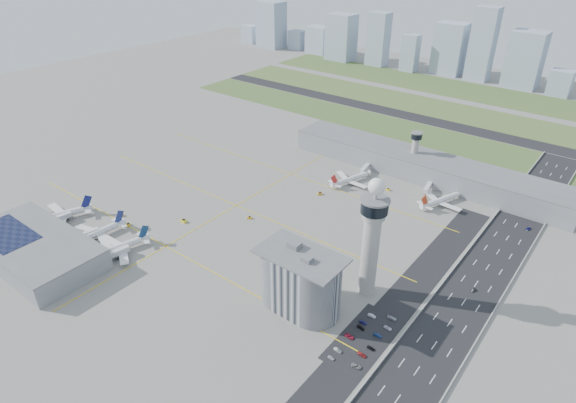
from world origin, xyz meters
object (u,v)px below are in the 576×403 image
Objects in this scene: airplane_near_a at (55,212)px; car_lot_2 at (350,336)px; car_lot_4 at (363,322)px; jet_bridge_near_2 at (106,259)px; tug_0 at (120,215)px; tug_1 at (128,224)px; admin_building at (300,281)px; car_lot_6 at (356,366)px; car_lot_8 at (371,348)px; tug_2 at (184,221)px; jet_bridge_far_0 at (368,166)px; airplane_far_a at (352,176)px; car_lot_1 at (338,350)px; car_lot_5 at (372,316)px; jet_bridge_near_0 at (49,223)px; secondary_tower at (415,149)px; car_hw_2 at (528,229)px; jet_bridge_far_1 at (430,185)px; car_lot_11 at (392,318)px; car_lot_7 at (362,355)px; airplane_near_c at (114,245)px; tug_4 at (320,193)px; control_tower at (372,234)px; car_hw_1 at (473,290)px; tug_5 at (388,189)px; car_hw_4 at (531,186)px; car_lot_10 at (388,328)px; tug_3 at (250,217)px; car_lot_9 at (378,335)px.

airplane_near_a is 201.55m from car_lot_2.
jet_bridge_near_2 is at bearing 102.25° from car_lot_4.
tug_0 is 14.01m from tug_1.
admin_building reaches higher than car_lot_6.
tug_2 is at bearing 83.80° from car_lot_8.
jet_bridge_far_0 is 147.85m from tug_2.
airplane_far_a is 170.50m from car_lot_6.
car_lot_5 reaches higher than car_lot_1.
jet_bridge_near_0 reaches higher than car_lot_1.
car_hw_2 is (92.16, -30.32, -18.25)m from secondary_tower.
jet_bridge_far_1 is 3.08× the size of car_lot_11.
tug_2 is (-55.08, -111.91, -4.18)m from airplane_far_a.
car_lot_7 is (145.47, 30.02, -2.24)m from jet_bridge_near_2.
car_lot_1 is at bearing -96.62° from car_hw_2.
car_lot_6 is (11.14, -2.55, -0.01)m from car_lot_1.
airplane_near_c is at bearing 114.21° from airplane_near_a.
jet_bridge_near_0 is at bearing -84.36° from tug_4.
control_tower is at bearing 15.52° from car_lot_6.
car_lot_6 is at bearing 176.62° from car_lot_11.
car_lot_2 is (80.54, -157.10, -2.21)m from jet_bridge_far_0.
jet_bridge_near_0 is 1.00× the size of jet_bridge_far_0.
control_tower is 200.88m from airplane_near_a.
admin_building is at bearing -126.70° from car_hw_1.
airplane_near_c is 185.64m from tug_5.
car_lot_1 is at bearing 157.79° from car_lot_11.
car_lot_1 is 216.68m from car_hw_4.
car_lot_7 is (20.47, -38.98, -34.43)m from control_tower.
car_lot_8 is 15.77m from car_lot_10.
car_lot_11 reaches higher than car_hw_1.
tug_1 is 0.74× the size of car_lot_7.
tug_3 is (67.68, 49.01, -0.19)m from tug_0.
airplane_near_a is at bearing 39.41° from jet_bridge_near_0.
jet_bridge_near_0 is 3.07× the size of car_lot_6.
secondary_tower is at bearing 128.95° from tug_3.
jet_bridge_far_1 is 4.05× the size of car_hw_4.
tug_5 is at bearing 149.06° from car_hw_1.
jet_bridge_near_0 is (-185.00, -69.00, -32.19)m from control_tower.
car_hw_1 is at bearing 27.30° from tug_4.
airplane_near_a is 172.77m from tug_4.
airplane_near_a is 14.35× the size of tug_1.
jet_bridge_far_0 is at bearing 26.43° from car_lot_9.
car_lot_6 is at bearing -103.65° from car_lot_1.
car_hw_2 is at bearing -17.17° from car_lot_9.
car_hw_2 is (39.46, 155.09, -0.09)m from car_lot_1.
car_hw_2 is 61.67m from car_hw_4.
tug_0 is 174.56m from car_lot_5.
jet_bridge_far_1 is 3.59× the size of car_lot_1.
jet_bridge_far_1 is 148.87m from car_lot_4.
car_lot_6 is at bearing -92.52° from car_hw_2.
tug_4 is 0.80× the size of car_lot_9.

